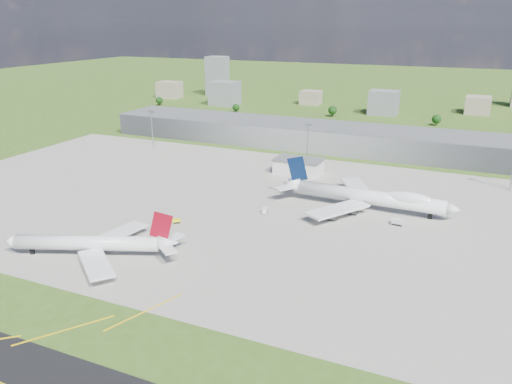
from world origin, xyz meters
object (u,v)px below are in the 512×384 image
at_px(airliner_blue_quad, 369,197).
at_px(tug_yellow, 176,221).
at_px(airliner_red_twin, 94,244).
at_px(van_white_near, 265,211).
at_px(van_white_far, 398,222).

bearing_deg(airliner_blue_quad, tug_yellow, -143.30).
relative_size(airliner_red_twin, van_white_near, 12.06).
distance_m(airliner_red_twin, van_white_far, 124.28).
relative_size(tug_yellow, van_white_near, 0.74).
height_order(airliner_blue_quad, tug_yellow, airliner_blue_quad).
bearing_deg(airliner_blue_quad, van_white_far, -40.15).
bearing_deg(van_white_far, airliner_blue_quad, 143.08).
height_order(airliner_red_twin, tug_yellow, airliner_red_twin).
bearing_deg(tug_yellow, van_white_far, -18.94).
height_order(tug_yellow, van_white_near, van_white_near).
distance_m(airliner_red_twin, tug_yellow, 40.72).
bearing_deg(van_white_near, van_white_far, -95.01).
xyz_separation_m(airliner_red_twin, van_white_far, (98.79, 75.33, -3.50)).
distance_m(tug_yellow, van_white_near, 40.22).
height_order(airliner_blue_quad, van_white_far, airliner_blue_quad).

